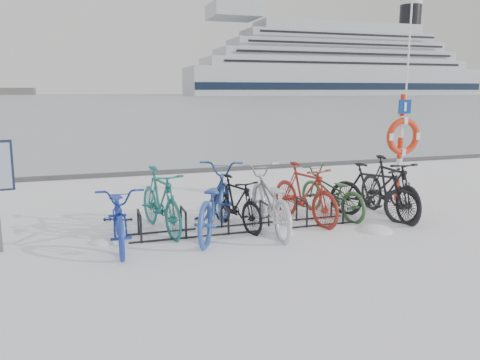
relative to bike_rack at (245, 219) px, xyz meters
The scene contains 16 objects.
ground 0.18m from the bike_rack, ahead, with size 900.00×900.00×0.00m, color white.
ice_sheet 155.00m from the bike_rack, 90.00° to the left, with size 400.00×298.00×0.02m, color #A0ACB5.
quay_edge 5.90m from the bike_rack, 90.00° to the left, with size 400.00×0.25×0.10m, color #3F3F42.
bike_rack is the anchor object (origin of this frame).
lifebuoy_station 4.22m from the bike_rack, 15.06° to the left, with size 0.81×0.23×4.18m.
cruise_ferry 215.66m from the bike_rack, 60.86° to the left, with size 138.34×26.09×45.45m.
bike_0 2.15m from the bike_rack, behind, with size 0.68×1.97×1.03m, color #1A339C.
bike_1 1.49m from the bike_rack, 166.03° to the left, with size 0.53×1.87×1.13m, color #1A615E.
bike_2 0.69m from the bike_rack, behind, with size 0.78×2.26×1.18m, color #2C4E9E.
bike_3 0.36m from the bike_rack, 123.99° to the left, with size 0.45×1.59×0.95m, color black.
bike_4 0.56m from the bike_rack, 19.21° to the right, with size 0.75×2.15×1.13m, color #B5B7BE.
bike_5 1.29m from the bike_rack, ahead, with size 0.52×1.84×1.11m, color maroon.
bike_6 1.95m from the bike_rack, 12.19° to the left, with size 0.63×1.82×0.96m, color #2C542C.
bike_7 2.55m from the bike_rack, ahead, with size 0.51×1.79×1.08m, color black.
bike_8 2.92m from the bike_rack, ahead, with size 0.56×1.97×1.18m, color black.
snow_drifts 0.89m from the bike_rack, ahead, with size 5.87×1.96×0.20m.
Camera 1 is at (-2.44, -7.46, 2.39)m, focal length 35.00 mm.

